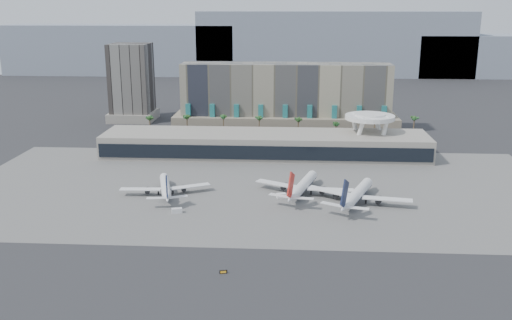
# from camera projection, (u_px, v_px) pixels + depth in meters

# --- Properties ---
(ground) EXTENTS (900.00, 900.00, 0.00)m
(ground) POSITION_uv_depth(u_px,v_px,m) (250.00, 237.00, 196.27)
(ground) COLOR #232326
(ground) RESTS_ON ground
(apron_pad) EXTENTS (260.00, 130.00, 0.06)m
(apron_pad) POSITION_uv_depth(u_px,v_px,m) (259.00, 187.00, 249.21)
(apron_pad) COLOR #5B5B59
(apron_pad) RESTS_ON ground
(mountain_ridge) EXTENTS (680.00, 60.00, 70.00)m
(mountain_ridge) POSITION_uv_depth(u_px,v_px,m) (304.00, 48.00, 639.23)
(mountain_ridge) COLOR gray
(mountain_ridge) RESTS_ON ground
(hotel) EXTENTS (140.00, 30.00, 42.00)m
(hotel) POSITION_uv_depth(u_px,v_px,m) (285.00, 104.00, 359.16)
(hotel) COLOR tan
(hotel) RESTS_ON ground
(office_tower) EXTENTS (30.00, 30.00, 52.00)m
(office_tower) POSITION_uv_depth(u_px,v_px,m) (132.00, 87.00, 388.30)
(office_tower) COLOR black
(office_tower) RESTS_ON ground
(terminal) EXTENTS (170.00, 32.50, 14.50)m
(terminal) POSITION_uv_depth(u_px,v_px,m) (265.00, 143.00, 300.29)
(terminal) COLOR #A49E90
(terminal) RESTS_ON ground
(saucer_structure) EXTENTS (26.00, 26.00, 21.89)m
(saucer_structure) POSITION_uv_depth(u_px,v_px,m) (370.00, 120.00, 299.86)
(saucer_structure) COLOR white
(saucer_structure) RESTS_ON ground
(palm_row) EXTENTS (157.80, 2.80, 13.10)m
(palm_row) POSITION_uv_depth(u_px,v_px,m) (280.00, 123.00, 332.69)
(palm_row) COLOR brown
(palm_row) RESTS_ON ground
(airliner_left) EXTENTS (37.09, 38.49, 13.55)m
(airliner_left) POSITION_uv_depth(u_px,v_px,m) (165.00, 187.00, 238.75)
(airliner_left) COLOR white
(airliner_left) RESTS_ON ground
(airliner_centre) EXTENTS (41.45, 42.96, 15.21)m
(airliner_centre) POSITION_uv_depth(u_px,v_px,m) (303.00, 186.00, 239.10)
(airliner_centre) COLOR white
(airliner_centre) RESTS_ON ground
(airliner_right) EXTENTS (41.44, 42.77, 15.53)m
(airliner_right) POSITION_uv_depth(u_px,v_px,m) (357.00, 194.00, 228.33)
(airliner_right) COLOR white
(airliner_right) RESTS_ON ground
(service_vehicle_a) EXTENTS (4.34, 2.99, 1.93)m
(service_vehicle_a) POSITION_uv_depth(u_px,v_px,m) (177.00, 211.00, 218.29)
(service_vehicle_a) COLOR silver
(service_vehicle_a) RESTS_ON ground
(service_vehicle_b) EXTENTS (4.17, 3.05, 1.92)m
(service_vehicle_b) POSITION_uv_depth(u_px,v_px,m) (281.00, 196.00, 235.46)
(service_vehicle_b) COLOR white
(service_vehicle_b) RESTS_ON ground
(taxiway_sign) EXTENTS (2.37, 0.85, 1.07)m
(taxiway_sign) POSITION_uv_depth(u_px,v_px,m) (223.00, 272.00, 169.37)
(taxiway_sign) COLOR black
(taxiway_sign) RESTS_ON ground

